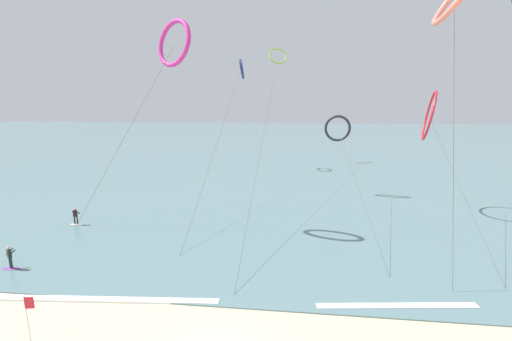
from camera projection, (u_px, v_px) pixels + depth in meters
name	position (u px, v px, depth m)	size (l,w,h in m)	color
sea_water	(281.00, 138.00, 115.99)	(400.00, 200.00, 0.08)	slate
surfer_ivory	(76.00, 218.00, 31.22)	(1.40, 0.58, 1.70)	silver
surfer_violet	(10.00, 259.00, 22.75)	(1.40, 0.70, 1.70)	purple
kite_lime	(278.00, 56.00, 63.99)	(4.11, 51.71, 22.96)	#8CC62D
kite_navy	(242.00, 69.00, 57.17)	(1.55, 38.80, 19.75)	navy
kite_crimson	(429.00, 116.00, 33.89)	(2.52, 18.88, 13.12)	red
kite_magenta	(174.00, 43.00, 27.82)	(12.53, 3.26, 18.94)	#CC288E
kite_charcoal	(338.00, 128.00, 40.68)	(3.40, 22.24, 10.40)	black
beach_flag	(28.00, 312.00, 15.39)	(0.47, 0.10, 2.63)	silver
wave_crest_near	(100.00, 300.00, 19.27)	(14.37, 0.50, 0.12)	white
wave_crest_mid	(397.00, 306.00, 18.64)	(9.39, 0.50, 0.12)	white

